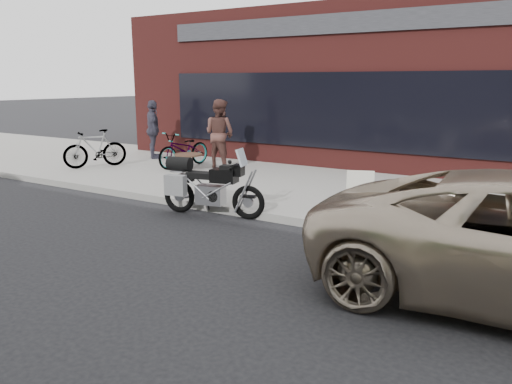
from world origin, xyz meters
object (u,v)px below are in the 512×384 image
Objects in this scene: cafe_patron_left at (220,134)px; bicycle_rear at (95,149)px; cafe_table at (188,155)px; cafe_patron_right at (153,130)px; motorcycle at (206,186)px; bicycle_front at (184,149)px; sandwich_sign at (360,192)px.

bicycle_rear is at bearing 33.62° from cafe_patron_left.
cafe_patron_right reaches higher than cafe_table.
bicycle_rear reaches higher than cafe_table.
cafe_table is at bearing 122.32° from motorcycle.
bicycle_front is at bearing -159.79° from cafe_patron_right.
motorcycle is 5.66m from bicycle_rear.
cafe_table is 0.42× the size of cafe_patron_right.
bicycle_front is at bearing 123.21° from motorcycle.
cafe_table is 1.04m from cafe_patron_left.
bicycle_rear reaches higher than sandwich_sign.
cafe_patron_right reaches higher than motorcycle.
motorcycle is 2.82m from sandwich_sign.
motorcycle is at bearing -39.90° from bicycle_front.
bicycle_front is 1.08m from cafe_patron_left.
bicycle_rear is 2.09m from cafe_patron_right.
cafe_table is (2.42, 1.03, -0.12)m from bicycle_rear.
sandwich_sign is at bearing 20.84° from bicycle_rear.
bicycle_front is at bearing 139.00° from sandwich_sign.
cafe_patron_right is at bearing 164.19° from bicycle_front.
bicycle_front is at bearing 60.89° from bicycle_rear.
cafe_patron_left is (-2.37, 3.79, 0.51)m from motorcycle.
motorcycle is 1.11× the size of bicycle_front.
cafe_table is at bearing 140.49° from sandwich_sign.
motorcycle reaches higher than bicycle_rear.
motorcycle is 6.49m from cafe_patron_right.
bicycle_rear is 3.43m from cafe_patron_left.
sandwich_sign is at bearing -159.20° from cafe_patron_right.
sandwich_sign is at bearing -19.47° from cafe_table.
bicycle_rear is 2.22× the size of sandwich_sign.
cafe_patron_left is (2.92, 1.77, 0.41)m from bicycle_rear.
cafe_patron_right reaches higher than bicycle_rear.
bicycle_front is (-3.27, 3.36, 0.07)m from motorcycle.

